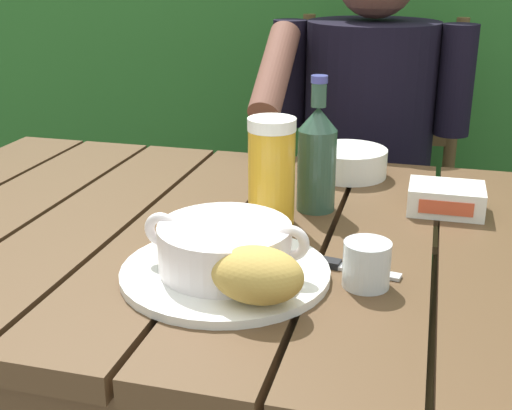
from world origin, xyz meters
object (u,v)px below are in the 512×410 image
Objects in this scene: chair_near_diner at (369,201)px; soup_bowl at (225,246)px; water_glass_small at (367,264)px; serving_plate at (225,272)px; person_eating at (364,143)px; diner_bowl at (348,162)px; beer_bottle at (317,157)px; butter_tub at (446,199)px; table_knife at (338,265)px; bread_roll at (257,275)px; beer_glass at (271,171)px.

chair_near_diner reaches higher than soup_bowl.
serving_plate is at bearing -173.52° from water_glass_small.
person_eating is 0.82m from water_glass_small.
soup_bowl is 1.52× the size of diner_bowl.
person_eating reaches higher than water_glass_small.
beer_bottle is at bearing -92.24° from chair_near_diner.
soup_bowl is at bearing -173.52° from water_glass_small.
serving_plate is at bearing -131.00° from butter_tub.
water_glass_small reaches higher than butter_tub.
beer_bottle reaches higher than serving_plate.
water_glass_small is at bearing -79.69° from diner_bowl.
beer_bottle is at bearing 107.96° from table_knife.
butter_tub is (0.29, 0.33, -0.02)m from soup_bowl.
beer_bottle is (-0.03, -0.75, 0.34)m from chair_near_diner.
table_knife is 0.97× the size of diner_bowl.
bread_roll reaches higher than butter_tub.
person_eating reaches higher than chair_near_diner.
serving_plate is 1.64× the size of beer_glass.
butter_tub reaches higher than table_knife.
beer_glass is at bearing -127.03° from beer_bottle.
soup_bowl reaches higher than table_knife.
table_knife is (0.15, 0.07, -0.04)m from soup_bowl.
beer_bottle reaches higher than butter_tub.
soup_bowl is at bearing -155.77° from table_knife.
bread_roll is 1.99× the size of water_glass_small.
butter_tub is at bearing -75.03° from chair_near_diner.
serving_plate is 4.53× the size of water_glass_small.
beer_glass is at bearing 132.90° from water_glass_small.
beer_bottle is at bearing 88.66° from bread_roll.
table_knife is at bearing 24.23° from soup_bowl.
bread_roll is at bearing -79.84° from beer_glass.
beer_glass reaches higher than bread_roll.
serving_plate is 0.44m from butter_tub.
soup_bowl is (-0.10, -0.84, 0.07)m from person_eating.
beer_glass is (-0.09, -0.63, 0.11)m from person_eating.
butter_tub reaches higher than serving_plate.
person_eating is 9.61× the size of bread_roll.
table_knife is (0.04, -0.97, 0.25)m from chair_near_diner.
beer_glass is 0.76× the size of beer_bottle.
serving_plate is at bearing -93.74° from beer_glass.
chair_near_diner is 1.01m from table_knife.
chair_near_diner is at bearing 92.54° from table_knife.
butter_tub is (0.23, 0.41, -0.02)m from bread_roll.
table_knife is at bearing 24.23° from serving_plate.
beer_bottle is (-0.03, -0.55, 0.12)m from person_eating.
beer_bottle reaches higher than soup_bowl.
butter_tub is 0.25m from diner_bowl.
bread_roll is 0.55× the size of beer_bottle.
beer_glass reaches higher than water_glass_small.
bread_roll is 1.00× the size of butter_tub.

